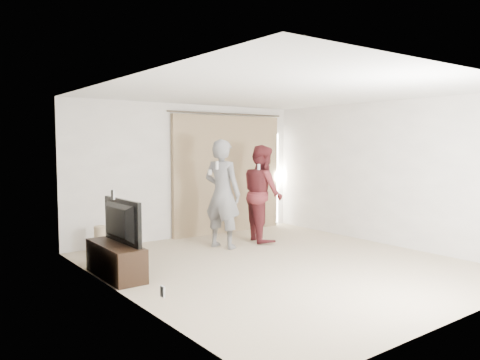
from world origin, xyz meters
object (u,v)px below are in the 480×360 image
tv (115,222)px  person_man (222,194)px  person_woman (263,193)px  tv_console (116,260)px

tv → person_man: person_man is taller
person_man → tv: bearing=-164.5°
tv → person_woman: (3.15, 0.64, 0.14)m
tv → person_woman: person_woman is taller
tv_console → person_man: size_ratio=0.63×
person_man → tv_console: bearing=-164.5°
person_man → person_woman: bearing=1.4°
tv_console → tv: 0.54m
tv → person_woman: size_ratio=0.59×
person_man → person_woman: 0.94m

